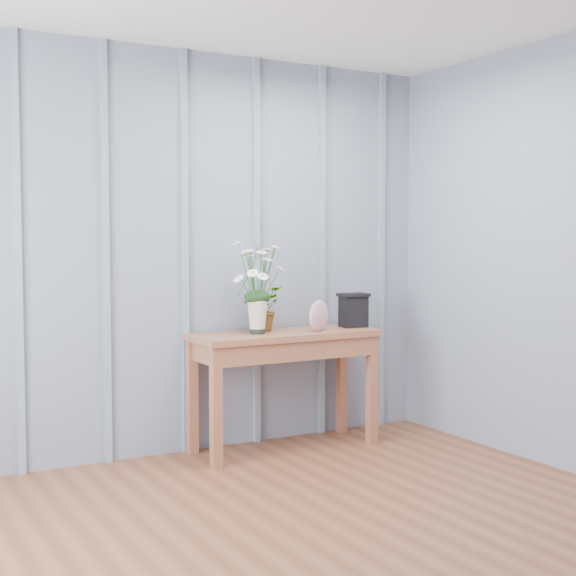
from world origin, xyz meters
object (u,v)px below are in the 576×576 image
daisy_vase (257,274)px  felt_disc_vessel (319,316)px  sideboard (284,350)px  carved_box (353,310)px

daisy_vase → felt_disc_vessel: daisy_vase is taller
daisy_vase → sideboard: bearing=4.8°
daisy_vase → felt_disc_vessel: bearing=-11.3°
sideboard → felt_disc_vessel: bearing=-25.7°
daisy_vase → felt_disc_vessel: (0.40, -0.08, -0.27)m
carved_box → felt_disc_vessel: bearing=-163.2°
daisy_vase → carved_box: bearing=1.6°
sideboard → carved_box: 0.58m
felt_disc_vessel → carved_box: (0.33, 0.10, 0.02)m
sideboard → carved_box: carved_box is taller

